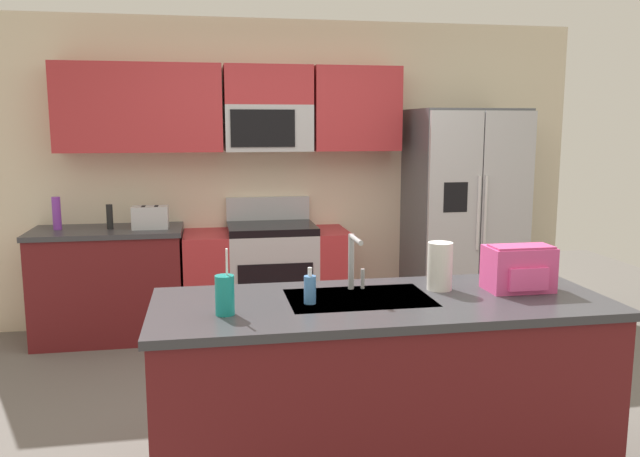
% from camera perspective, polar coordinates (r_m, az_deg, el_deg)
% --- Properties ---
extents(ground_plane, '(9.00, 9.00, 0.00)m').
position_cam_1_polar(ground_plane, '(3.91, 1.10, -16.83)').
color(ground_plane, '#66605B').
rests_on(ground_plane, ground).
extents(kitchen_wall_unit, '(5.20, 0.43, 2.60)m').
position_cam_1_polar(kitchen_wall_unit, '(5.56, -4.53, 6.66)').
color(kitchen_wall_unit, beige).
rests_on(kitchen_wall_unit, ground).
extents(back_counter, '(1.18, 0.63, 0.90)m').
position_cam_1_polar(back_counter, '(5.45, -18.22, -4.69)').
color(back_counter, maroon).
rests_on(back_counter, ground).
extents(range_oven, '(1.36, 0.61, 1.10)m').
position_cam_1_polar(range_oven, '(5.42, -4.71, -4.42)').
color(range_oven, '#B7BABF').
rests_on(range_oven, ground).
extents(refrigerator, '(0.90, 0.76, 1.85)m').
position_cam_1_polar(refrigerator, '(5.67, 12.60, 0.96)').
color(refrigerator, '#4C4F54').
rests_on(refrigerator, ground).
extents(island_counter, '(2.15, 0.83, 0.90)m').
position_cam_1_polar(island_counter, '(3.20, 5.40, -14.02)').
color(island_counter, maroon).
rests_on(island_counter, ground).
extents(toaster, '(0.28, 0.16, 0.18)m').
position_cam_1_polar(toaster, '(5.26, -14.87, 0.96)').
color(toaster, '#B7BABF').
rests_on(toaster, back_counter).
extents(pepper_mill, '(0.05, 0.05, 0.19)m').
position_cam_1_polar(pepper_mill, '(5.35, -18.22, 1.01)').
color(pepper_mill, black).
rests_on(pepper_mill, back_counter).
extents(bottle_purple, '(0.07, 0.07, 0.26)m').
position_cam_1_polar(bottle_purple, '(5.45, -22.39, 1.26)').
color(bottle_purple, purple).
rests_on(bottle_purple, back_counter).
extents(sink_faucet, '(0.08, 0.21, 0.28)m').
position_cam_1_polar(sink_faucet, '(3.17, 3.01, -2.57)').
color(sink_faucet, '#B7BABF').
rests_on(sink_faucet, island_counter).
extents(drink_cup_teal, '(0.08, 0.08, 0.29)m').
position_cam_1_polar(drink_cup_teal, '(2.81, -8.47, -5.86)').
color(drink_cup_teal, teal).
rests_on(drink_cup_teal, island_counter).
extents(soap_dispenser, '(0.06, 0.06, 0.17)m').
position_cam_1_polar(soap_dispenser, '(2.96, -0.90, -5.41)').
color(soap_dispenser, '#4C8CD8').
rests_on(soap_dispenser, island_counter).
extents(paper_towel_roll, '(0.12, 0.12, 0.24)m').
position_cam_1_polar(paper_towel_roll, '(3.25, 10.62, -3.31)').
color(paper_towel_roll, white).
rests_on(paper_towel_roll, island_counter).
extents(backpack, '(0.32, 0.22, 0.23)m').
position_cam_1_polar(backpack, '(3.33, 17.29, -3.32)').
color(backpack, '#EA4C93').
rests_on(backpack, island_counter).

